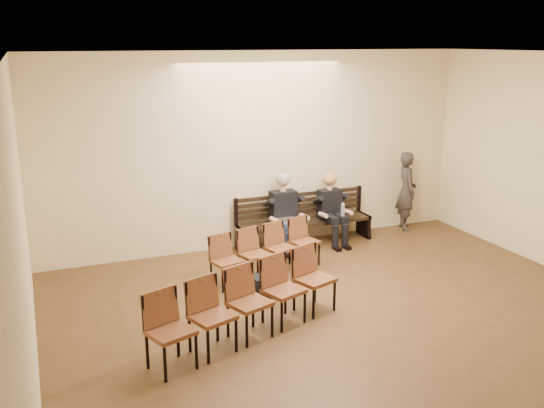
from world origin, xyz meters
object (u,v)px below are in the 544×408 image
at_px(water_bottle, 343,216).
at_px(bag, 267,286).
at_px(seated_woman, 332,212).
at_px(chair_row_front, 267,251).
at_px(chair_row_back, 250,303).
at_px(bench, 304,232).
at_px(passerby, 407,185).
at_px(seated_man, 285,212).
at_px(laptop, 286,221).

height_order(water_bottle, bag, water_bottle).
height_order(seated_woman, chair_row_front, seated_woman).
relative_size(seated_woman, chair_row_back, 0.43).
relative_size(water_bottle, chair_row_back, 0.09).
distance_m(water_bottle, bag, 2.66).
height_order(bag, chair_row_back, chair_row_back).
relative_size(bag, chair_row_back, 0.15).
relative_size(seated_woman, bag, 2.87).
height_order(bench, passerby, passerby).
xyz_separation_m(seated_man, chair_row_back, (-1.75, -2.92, -0.24)).
bearing_deg(laptop, water_bottle, 0.90).
bearing_deg(chair_row_back, passerby, 15.40).
distance_m(bench, bag, 2.45).
bearing_deg(chair_row_front, bench, 29.46).
relative_size(passerby, chair_row_front, 0.92).
height_order(bench, water_bottle, water_bottle).
bearing_deg(passerby, bag, 135.02).
distance_m(seated_woman, laptop, 0.99).
xyz_separation_m(seated_man, laptop, (-0.04, -0.14, -0.12)).
distance_m(bench, seated_woman, 0.64).
distance_m(seated_man, chair_row_back, 3.41).
xyz_separation_m(water_bottle, bag, (-2.12, -1.56, -0.42)).
bearing_deg(bench, seated_woman, -13.53).
bearing_deg(seated_man, laptop, -106.45).
xyz_separation_m(bench, passerby, (2.28, 0.10, 0.67)).
relative_size(bench, chair_row_back, 0.92).
relative_size(laptop, passerby, 0.19).
xyz_separation_m(laptop, chair_row_back, (-1.71, -2.78, -0.12)).
height_order(laptop, passerby, passerby).
height_order(bench, chair_row_back, chair_row_back).
xyz_separation_m(bench, chair_row_back, (-2.19, -3.04, 0.23)).
relative_size(seated_man, chair_row_back, 0.49).
bearing_deg(laptop, bench, 34.71).
bearing_deg(bag, chair_row_back, -121.10).
distance_m(seated_woman, passerby, 1.82).
distance_m(bag, passerby, 4.37).
xyz_separation_m(seated_woman, chair_row_back, (-2.69, -2.92, -0.14)).
bearing_deg(chair_row_front, passerby, 5.33).
bearing_deg(passerby, chair_row_front, 127.07).
distance_m(seated_man, laptop, 0.19).
height_order(bench, chair_row_front, chair_row_front).
xyz_separation_m(laptop, water_bottle, (1.08, -0.11, -0.00)).
bearing_deg(seated_woman, seated_man, 180.00).
bearing_deg(seated_man, bench, 15.26).
bearing_deg(seated_man, bag, -120.94).
bearing_deg(chair_row_front, chair_row_back, -132.68).
height_order(bench, seated_woman, seated_woman).
distance_m(seated_woman, chair_row_front, 2.01).
height_order(seated_woman, passerby, passerby).
distance_m(bench, water_bottle, 0.78).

